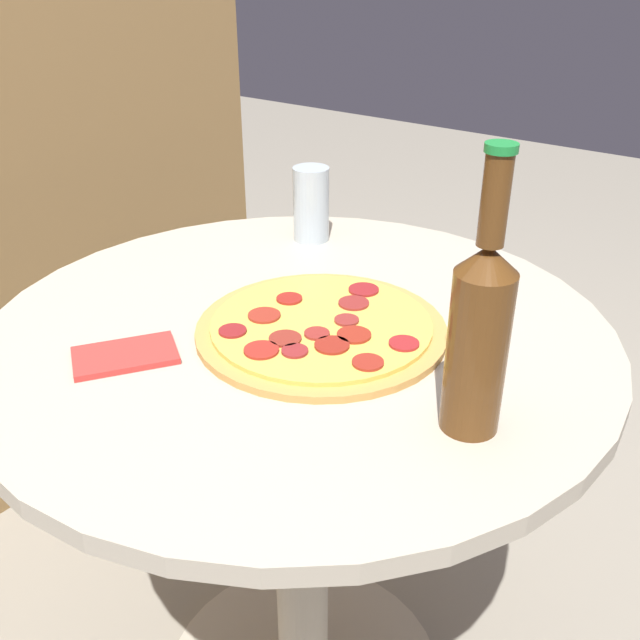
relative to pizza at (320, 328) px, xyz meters
name	(u,v)px	position (x,y,z in m)	size (l,w,h in m)	color
table	(300,447)	(0.00, 0.04, -0.22)	(0.84, 0.84, 0.74)	#B2A893
pizza	(320,328)	(0.00, 0.00, 0.00)	(0.33, 0.33, 0.02)	#C68E47
beer_bottle	(479,331)	(-0.07, -0.24, 0.11)	(0.06, 0.06, 0.30)	#563314
drinking_glass	(311,204)	(0.26, 0.21, 0.05)	(0.06, 0.06, 0.13)	#ADBCC6
napkin	(125,355)	(-0.19, 0.16, 0.00)	(0.15, 0.13, 0.01)	red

